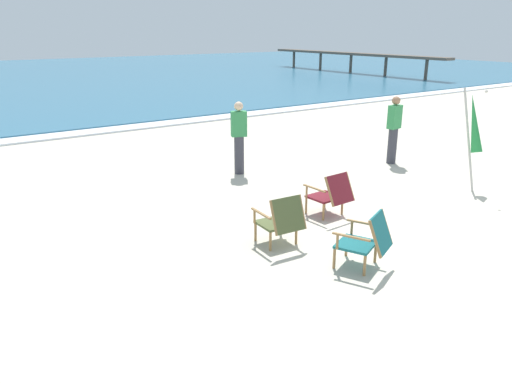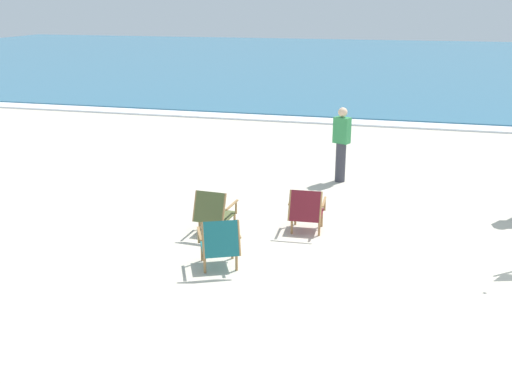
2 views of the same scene
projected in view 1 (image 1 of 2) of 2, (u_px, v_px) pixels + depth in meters
The scene contains 10 objects.
ground_plane at pixel (436, 222), 8.53m from camera, with size 80.00×80.00×0.00m, color beige.
sea at pixel (31, 77), 33.00m from camera, with size 80.00×40.00×0.10m, color #2D6684.
surf_band at pixel (161, 123), 17.19m from camera, with size 80.00×1.10×0.06m, color white.
beach_chair_far_center at pixel (367, 239), 6.78m from camera, with size 0.81×0.87×0.81m.
beach_chair_front_right at pixel (281, 219), 7.47m from camera, with size 0.63×0.72×0.82m.
beach_chair_front_left at pixel (331, 193), 8.67m from camera, with size 0.62×0.75×0.80m.
umbrella_furled_green at pixel (474, 124), 9.94m from camera, with size 0.38×0.72×2.04m.
person_near_chairs at pixel (239, 137), 11.15m from camera, with size 0.39×0.32×1.63m.
person_by_waterline at pixel (394, 129), 12.01m from camera, with size 0.37×0.25×1.63m.
pier_distant at pixel (351, 55), 35.53m from camera, with size 0.90×16.14×1.50m.
Camera 1 is at (-7.07, -4.74, 3.16)m, focal length 35.00 mm.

